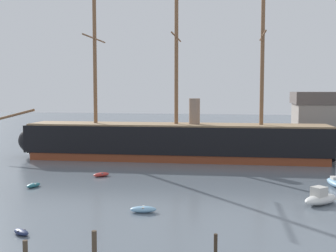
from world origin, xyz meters
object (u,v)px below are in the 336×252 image
tall_ship (176,141)px  motorboat_far_left (69,149)px  sailboat_alongside_stern (335,182)px  mooring_piling_nearest (216,248)px  dinghy_alongside_bow (101,175)px  dinghy_near_centre (143,209)px  mooring_piling_right_pair (94,248)px  dinghy_mid_left (33,185)px  motorboat_mid_right (320,198)px  dinghy_foreground_left (21,232)px

tall_ship → motorboat_far_left: tall_ship is taller
sailboat_alongside_stern → mooring_piling_nearest: size_ratio=3.01×
dinghy_alongside_bow → mooring_piling_nearest: size_ratio=1.20×
tall_ship → dinghy_alongside_bow: bearing=-115.1°
dinghy_near_centre → mooring_piling_nearest: 13.69m
tall_ship → sailboat_alongside_stern: size_ratio=10.22×
sailboat_alongside_stern → mooring_piling_right_pair: 35.56m
dinghy_mid_left → motorboat_mid_right: bearing=-3.1°
tall_ship → mooring_piling_nearest: size_ratio=30.77×
dinghy_near_centre → motorboat_mid_right: (17.51, 6.42, 0.36)m
tall_ship → dinghy_near_centre: size_ratio=22.73×
motorboat_mid_right → mooring_piling_right_pair: size_ratio=1.92×
tall_ship → mooring_piling_right_pair: tall_ship is taller
dinghy_foreground_left → motorboat_far_left: (-15.80, 45.83, 0.41)m
tall_ship → dinghy_foreground_left: size_ratio=31.46×
dinghy_near_centre → mooring_piling_right_pair: size_ratio=1.16×
dinghy_mid_left → mooring_piling_right_pair: 26.53m
dinghy_near_centre → dinghy_mid_left: size_ratio=1.20×
dinghy_foreground_left → mooring_piling_nearest: size_ratio=0.98×
tall_ship → dinghy_foreground_left: bearing=-98.3°
mooring_piling_nearest → motorboat_mid_right: bearing=61.4°
dinghy_near_centre → mooring_piling_right_pair: (-0.15, -13.04, 0.88)m
dinghy_alongside_bow → mooring_piling_right_pair: size_ratio=1.03×
dinghy_mid_left → mooring_piling_right_pair: mooring_piling_right_pair is taller
dinghy_mid_left → sailboat_alongside_stern: (36.67, 7.57, 0.26)m
dinghy_alongside_bow → mooring_piling_nearest: mooring_piling_nearest is taller
dinghy_alongside_bow → sailboat_alongside_stern: (30.73, -0.40, 0.23)m
motorboat_mid_right → mooring_piling_right_pair: bearing=-132.2°
dinghy_foreground_left → motorboat_mid_right: motorboat_mid_right is taller
dinghy_foreground_left → motorboat_far_left: bearing=109.0°
motorboat_mid_right → dinghy_mid_left: bearing=176.9°
motorboat_mid_right → dinghy_foreground_left: bearing=-150.3°
dinghy_near_centre → mooring_piling_nearest: bearing=-54.4°
tall_ship → motorboat_mid_right: (19.85, -26.26, -2.61)m
dinghy_near_centre → motorboat_far_left: size_ratio=0.60×
tall_ship → dinghy_mid_left: bearing=-119.2°
motorboat_far_left → dinghy_alongside_bow: bearing=-56.7°
tall_ship → motorboat_mid_right: bearing=-52.9°
motorboat_mid_right → dinghy_near_centre: bearing=-159.9°
dinghy_foreground_left → dinghy_alongside_bow: 24.55m
dinghy_foreground_left → motorboat_mid_right: size_ratio=0.44×
sailboat_alongside_stern → motorboat_far_left: bearing=154.1°
mooring_piling_nearest → mooring_piling_right_pair: size_ratio=0.86×
dinghy_mid_left → sailboat_alongside_stern: bearing=11.7°
mooring_piling_right_pair → motorboat_mid_right: bearing=47.8°
motorboat_mid_right → mooring_piling_nearest: bearing=-118.6°
dinghy_foreground_left → mooring_piling_right_pair: (8.14, -4.74, 0.97)m
tall_ship → mooring_piling_nearest: 45.05m
dinghy_near_centre → motorboat_far_left: 44.60m
dinghy_foreground_left → dinghy_alongside_bow: bearing=94.1°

